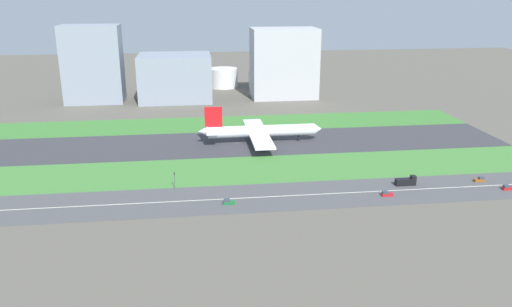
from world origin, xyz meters
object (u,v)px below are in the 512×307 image
at_px(truck_0, 406,181).
at_px(terminal_building, 93,64).
at_px(car_1, 387,194).
at_px(car_3, 228,202).
at_px(car_2, 507,188).
at_px(hangar_building, 175,77).
at_px(airliner, 259,131).
at_px(fuel_tank_west, 224,78).
at_px(fuel_tank_centre, 260,78).
at_px(traffic_light, 174,179).
at_px(office_tower, 284,63).
at_px(car_0, 480,180).

relative_size(truck_0, terminal_building, 0.16).
distance_m(car_1, terminal_building, 239.70).
bearing_deg(car_3, car_2, -180.00).
bearing_deg(hangar_building, airliner, -68.45).
height_order(fuel_tank_west, fuel_tank_centre, fuel_tank_west).
distance_m(airliner, car_3, 81.18).
xyz_separation_m(truck_0, car_3, (-73.91, -10.00, -0.75)).
bearing_deg(car_2, car_1, 0.00).
height_order(hangar_building, fuel_tank_west, hangar_building).
distance_m(traffic_light, terminal_building, 185.13).
xyz_separation_m(car_2, terminal_building, (-191.74, 192.00, 25.76)).
xyz_separation_m(car_1, fuel_tank_west, (-47.49, 237.00, 6.73)).
relative_size(terminal_building, office_tower, 1.07).
bearing_deg(truck_0, fuel_tank_west, 104.72).
bearing_deg(car_3, hangar_building, -83.12).
height_order(terminal_building, hangar_building, terminal_building).
relative_size(airliner, car_0, 14.77).
bearing_deg(fuel_tank_centre, office_tower, -75.98).
relative_size(car_2, traffic_light, 0.61).
bearing_deg(car_3, truck_0, -172.30).
bearing_deg(fuel_tank_west, terminal_building, -154.34).
bearing_deg(airliner, office_tower, 73.49).
distance_m(car_3, car_1, 61.79).
relative_size(hangar_building, fuel_tank_centre, 2.69).
distance_m(car_0, car_1, 45.64).
bearing_deg(airliner, traffic_light, -125.07).
relative_size(office_tower, fuel_tank_west, 2.18).
distance_m(car_3, hangar_building, 194.00).
xyz_separation_m(traffic_light, fuel_tank_west, (34.56, 219.01, 3.36)).
bearing_deg(fuel_tank_centre, truck_0, -82.59).
distance_m(truck_0, car_3, 74.59).
height_order(car_2, office_tower, office_tower).
xyz_separation_m(truck_0, car_0, (32.40, 0.00, -0.75)).
xyz_separation_m(airliner, car_1, (39.93, -78.00, -5.31)).
relative_size(car_0, hangar_building, 0.09).
height_order(truck_0, traffic_light, traffic_light).
bearing_deg(fuel_tank_west, car_1, -78.67).
distance_m(traffic_light, office_tower, 190.97).
relative_size(car_3, terminal_building, 0.08).
height_order(car_2, fuel_tank_centre, fuel_tank_centre).
distance_m(airliner, terminal_building, 153.83).
bearing_deg(truck_0, terminal_building, 130.11).
distance_m(fuel_tank_west, fuel_tank_centre, 30.13).
height_order(car_3, traffic_light, traffic_light).
bearing_deg(car_3, office_tower, -106.16).
relative_size(car_3, office_tower, 0.09).
relative_size(airliner, fuel_tank_west, 2.84).
bearing_deg(traffic_light, fuel_tank_centre, 73.55).
distance_m(car_2, car_0, 11.68).
bearing_deg(fuel_tank_centre, car_1, -85.81).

